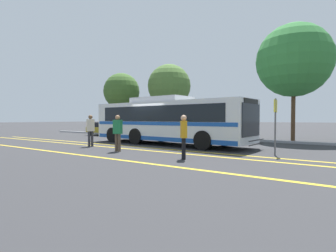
# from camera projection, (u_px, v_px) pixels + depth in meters

# --- Properties ---
(ground_plane) EXTENTS (220.00, 220.00, 0.00)m
(ground_plane) POSITION_uv_depth(u_px,v_px,m) (156.00, 144.00, 16.37)
(ground_plane) COLOR #2D2D30
(lane_strip_0) EXTENTS (30.54, 0.20, 0.01)m
(lane_strip_0) POSITION_uv_depth(u_px,v_px,m) (145.00, 148.00, 14.54)
(lane_strip_0) COLOR gold
(lane_strip_0) RESTS_ON ground_plane
(lane_strip_1) EXTENTS (30.54, 0.20, 0.01)m
(lane_strip_1) POSITION_uv_depth(u_px,v_px,m) (133.00, 149.00, 13.71)
(lane_strip_1) COLOR gold
(lane_strip_1) RESTS_ON ground_plane
(lane_strip_2) EXTENTS (30.54, 0.20, 0.01)m
(lane_strip_2) POSITION_uv_depth(u_px,v_px,m) (87.00, 156.00, 11.30)
(lane_strip_2) COLOR gold
(lane_strip_2) RESTS_ON ground_plane
(curb_strip) EXTENTS (38.54, 0.36, 0.15)m
(curb_strip) POSITION_uv_depth(u_px,v_px,m) (205.00, 138.00, 20.56)
(curb_strip) COLOR #99999E
(curb_strip) RESTS_ON ground_plane
(transit_bus) EXTENTS (10.99, 3.32, 2.96)m
(transit_bus) POSITION_uv_depth(u_px,v_px,m) (168.00, 120.00, 16.32)
(transit_bus) COLOR silver
(transit_bus) RESTS_ON ground_plane
(parked_car_0) EXTENTS (4.07, 2.01, 1.26)m
(parked_car_0) POSITION_uv_depth(u_px,v_px,m) (106.00, 129.00, 24.75)
(parked_car_0) COLOR olive
(parked_car_0) RESTS_ON ground_plane
(parked_car_1) EXTENTS (4.26, 1.96, 1.46)m
(parked_car_1) POSITION_uv_depth(u_px,v_px,m) (147.00, 129.00, 21.86)
(parked_car_1) COLOR black
(parked_car_1) RESTS_ON ground_plane
(parked_car_2) EXTENTS (4.75, 1.98, 1.59)m
(parked_car_2) POSITION_uv_depth(u_px,v_px,m) (210.00, 130.00, 18.51)
(parked_car_2) COLOR #335B33
(parked_car_2) RESTS_ON ground_plane
(pedestrian_0) EXTENTS (0.40, 0.47, 1.82)m
(pedestrian_0) POSITION_uv_depth(u_px,v_px,m) (91.00, 128.00, 15.03)
(pedestrian_0) COLOR #2D2D33
(pedestrian_0) RESTS_ON ground_plane
(pedestrian_1) EXTENTS (0.46, 0.31, 1.78)m
(pedestrian_1) POSITION_uv_depth(u_px,v_px,m) (118.00, 131.00, 12.80)
(pedestrian_1) COLOR brown
(pedestrian_1) RESTS_ON ground_plane
(pedestrian_2) EXTENTS (0.44, 0.46, 1.75)m
(pedestrian_2) POSITION_uv_depth(u_px,v_px,m) (184.00, 134.00, 10.36)
(pedestrian_2) COLOR black
(pedestrian_2) RESTS_ON ground_plane
(bus_stop_sign) EXTENTS (0.07, 0.40, 2.49)m
(bus_stop_sign) POSITION_uv_depth(u_px,v_px,m) (275.00, 120.00, 11.40)
(bus_stop_sign) COLOR #59595E
(bus_stop_sign) RESTS_ON ground_plane
(tree_0) EXTENTS (4.56, 4.56, 7.36)m
(tree_0) POSITION_uv_depth(u_px,v_px,m) (169.00, 86.00, 27.77)
(tree_0) COLOR #513823
(tree_0) RESTS_ON ground_plane
(tree_1) EXTENTS (4.08, 4.08, 6.77)m
(tree_1) POSITION_uv_depth(u_px,v_px,m) (122.00, 91.00, 29.81)
(tree_1) COLOR #513823
(tree_1) RESTS_ON ground_plane
(tree_3) EXTENTS (5.13, 5.13, 8.28)m
(tree_3) POSITION_uv_depth(u_px,v_px,m) (294.00, 60.00, 18.43)
(tree_3) COLOR #513823
(tree_3) RESTS_ON ground_plane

